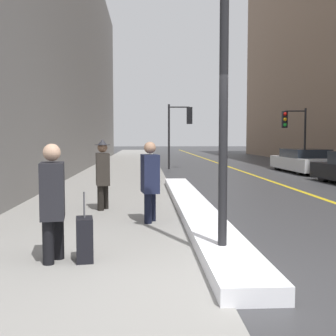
# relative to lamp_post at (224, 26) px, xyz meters

# --- Properties ---
(ground_plane) EXTENTS (160.00, 160.00, 0.00)m
(ground_plane) POSITION_rel_lamp_post_xyz_m (-0.17, -0.98, -3.13)
(ground_plane) COLOR #38383A
(sidewalk_slab) EXTENTS (4.00, 80.00, 0.01)m
(sidewalk_slab) POSITION_rel_lamp_post_xyz_m (-2.17, 14.02, -3.12)
(sidewalk_slab) COLOR gray
(sidewalk_slab) RESTS_ON ground
(road_centre_stripe) EXTENTS (0.16, 80.00, 0.00)m
(road_centre_stripe) POSITION_rel_lamp_post_xyz_m (3.83, 14.02, -3.13)
(road_centre_stripe) COLOR gold
(road_centre_stripe) RESTS_ON ground
(snow_bank_curb) EXTENTS (0.74, 11.14, 0.21)m
(snow_bank_curb) POSITION_rel_lamp_post_xyz_m (0.05, 3.92, -3.03)
(snow_bank_curb) COLOR white
(snow_bank_curb) RESTS_ON ground
(building_facade_left) EXTENTS (6.00, 36.00, 12.72)m
(building_facade_left) POSITION_rel_lamp_post_xyz_m (-7.17, 19.02, 3.23)
(building_facade_left) COLOR slate
(building_facade_left) RESTS_ON ground
(lamp_post) EXTENTS (0.28, 0.28, 5.28)m
(lamp_post) POSITION_rel_lamp_post_xyz_m (0.00, 0.00, 0.00)
(lamp_post) COLOR black
(lamp_post) RESTS_ON ground
(traffic_light_near) EXTENTS (1.31, 0.32, 3.47)m
(traffic_light_near) POSITION_rel_lamp_post_xyz_m (0.95, 16.98, -0.63)
(traffic_light_near) COLOR black
(traffic_light_near) RESTS_ON ground
(traffic_light_far) EXTENTS (1.31, 0.33, 3.27)m
(traffic_light_far) POSITION_rel_lamp_post_xyz_m (6.89, 16.79, -0.78)
(traffic_light_far) COLOR black
(traffic_light_far) RESTS_ON ground
(pedestrian_with_shoulder_bag) EXTENTS (0.38, 0.75, 1.59)m
(pedestrian_with_shoulder_bag) POSITION_rel_lamp_post_xyz_m (-2.28, 0.04, -2.25)
(pedestrian_with_shoulder_bag) COLOR black
(pedestrian_with_shoulder_bag) RESTS_ON ground
(pedestrian_nearside) EXTENTS (0.38, 0.75, 1.59)m
(pedestrian_nearside) POSITION_rel_lamp_post_xyz_m (-0.95, 2.61, -2.25)
(pedestrian_nearside) COLOR black
(pedestrian_nearside) RESTS_ON ground
(pedestrian_in_glasses) EXTENTS (0.37, 0.55, 1.65)m
(pedestrian_in_glasses) POSITION_rel_lamp_post_xyz_m (-2.02, 4.11, -2.23)
(pedestrian_in_glasses) COLOR black
(pedestrian_in_glasses) RESTS_ON ground
(parked_car_white) EXTENTS (1.91, 4.74, 1.14)m
(parked_car_white) POSITION_rel_lamp_post_xyz_m (6.68, 14.41, -2.58)
(parked_car_white) COLOR silver
(parked_car_white) RESTS_ON ground
(rolling_suitcase) EXTENTS (0.27, 0.39, 0.95)m
(rolling_suitcase) POSITION_rel_lamp_post_xyz_m (-1.86, 0.03, -2.83)
(rolling_suitcase) COLOR black
(rolling_suitcase) RESTS_ON ground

